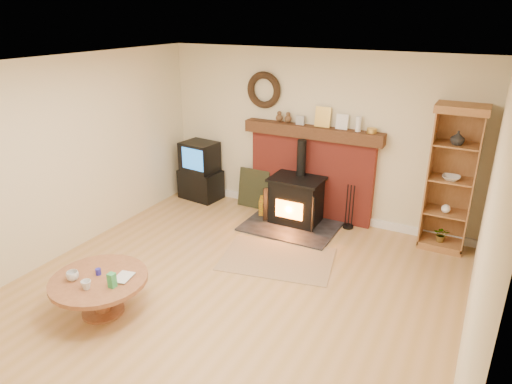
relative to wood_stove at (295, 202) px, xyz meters
The scene contains 11 objects.
ground 2.30m from the wood_stove, 88.03° to the right, with size 5.50×5.50×0.00m, color #AE8248.
room_shell 2.57m from the wood_stove, 88.42° to the right, with size 5.02×5.52×2.61m.
chimney_breast 0.60m from the wood_stove, 78.64° to the left, with size 2.20×0.22×1.78m.
wood_stove is the anchor object (origin of this frame).
area_rug 1.22m from the wood_stove, 78.14° to the right, with size 1.46×1.00×0.01m, color brown.
tv_unit 1.91m from the wood_stove, behind, with size 0.74×0.56×1.01m.
curio_cabinet 2.24m from the wood_stove, ahead, with size 0.64×0.47×2.01m.
firelog_box 0.51m from the wood_stove, 163.92° to the left, with size 0.44×0.28×0.28m, color #D0DF16.
leaning_painting 0.92m from the wood_stove, 162.61° to the left, with size 0.55×0.03×0.66m, color black.
fire_tools 0.85m from the wood_stove, 15.93° to the left, with size 0.16×0.16×0.70m.
coffee_table 3.24m from the wood_stove, 107.30° to the right, with size 1.04×1.04×0.60m.
Camera 1 is at (2.41, -3.73, 3.10)m, focal length 32.00 mm.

